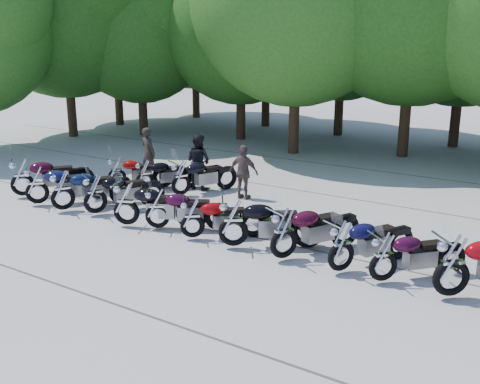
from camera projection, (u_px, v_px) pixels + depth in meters
The scene contains 27 objects.
ground at pixel (205, 253), 12.95m from camera, with size 90.00×90.00×0.00m, color gray.
tree_0 at pixel (114, 23), 30.03m from camera, with size 7.50×7.50×9.21m.
tree_1 at pixel (139, 30), 26.96m from camera, with size 6.97×6.97×8.55m.
tree_2 at pixel (241, 25), 25.70m from camera, with size 7.31×7.31×8.97m.
tree_9 at pixel (194, 23), 32.76m from camera, with size 7.59×7.59×9.32m.
tree_10 at pixel (267, 19), 29.49m from camera, with size 7.78×7.78×9.55m.
tree_11 at pixel (343, 21), 26.73m from camera, with size 7.56×7.56×9.28m.
tree_12 at pixel (466, 14), 23.80m from camera, with size 7.88×7.88×9.67m.
tree_17 at pixel (63, 9), 26.27m from camera, with size 8.31×8.31×10.20m.
motorcycle_0 at pixel (22, 176), 17.14m from camera, with size 0.74×2.45×1.38m, color #320617, non-canonical shape.
motorcycle_1 at pixel (37, 184), 16.35m from camera, with size 0.71×2.33×1.32m, color #0D133C, non-canonical shape.
motorcycle_2 at pixel (62, 189), 15.75m from camera, with size 0.72×2.37×1.34m, color black, non-canonical shape.
motorcycle_3 at pixel (95, 193), 15.47m from camera, with size 0.70×2.31×1.31m, color black, non-canonical shape.
motorcycle_4 at pixel (126, 202), 14.50m from camera, with size 0.73×2.41×1.36m, color black, non-canonical shape.
motorcycle_5 at pixel (157, 207), 14.28m from camera, with size 0.67×2.19×1.24m, color #30061F, non-canonical shape.
motorcycle_6 at pixel (192, 217), 13.61m from camera, with size 0.64×2.09×1.18m, color #880407, non-canonical shape.
motorcycle_7 at pixel (233, 221), 13.01m from camera, with size 0.74×2.44×1.38m, color black, non-canonical shape.
motorcycle_8 at pixel (284, 232), 12.31m from camera, with size 0.73×2.41×1.36m, color #3A0719, non-canonical shape.
motorcycle_9 at pixel (342, 245), 11.65m from camera, with size 0.70×2.28×1.29m, color #0D0B34, non-canonical shape.
motorcycle_10 at pixel (384, 255), 11.18m from camera, with size 0.65×2.14×1.21m, color #31061E, non-canonical shape.
motorcycle_11 at pixel (453, 264), 10.48m from camera, with size 0.78×2.57×1.45m, color maroon, non-canonical shape.
motorcycle_14 at pixel (117, 170), 18.29m from camera, with size 0.63×2.08×1.18m, color #7C0804, non-canonical shape.
motorcycle_15 at pixel (145, 174), 17.80m from camera, with size 0.63×2.08×1.18m, color black, non-canonical shape.
motorcycle_16 at pixel (181, 177), 17.25m from camera, with size 0.70×2.28×1.29m, color black, non-canonical shape.
rider_0 at pixel (148, 153), 19.49m from camera, with size 0.65×0.43×1.79m, color black.
rider_1 at pixel (198, 162), 18.10m from camera, with size 0.88×0.69×1.82m, color black.
rider_2 at pixel (244, 172), 17.00m from camera, with size 0.98×0.41×1.67m, color brown.
Camera 1 is at (7.23, -9.73, 4.84)m, focal length 42.00 mm.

